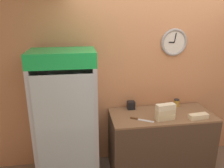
{
  "coord_description": "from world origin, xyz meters",
  "views": [
    {
      "loc": [
        -1.13,
        -1.81,
        2.21
      ],
      "look_at": [
        -0.7,
        0.97,
        1.32
      ],
      "focal_mm": 35.0,
      "sensor_mm": 36.0,
      "label": 1
    }
  ],
  "objects_px": {
    "beverage_cooler": "(66,110)",
    "condiment_jar": "(176,103)",
    "chefs_knife": "(139,119)",
    "sandwich_stack_top": "(166,107)",
    "sandwich_stack_bottom": "(165,117)",
    "sandwich_flat_left": "(198,116)",
    "sandwich_stack_middle": "(165,112)",
    "napkin_dispenser": "(131,105)"
  },
  "relations": [
    {
      "from": "condiment_jar",
      "to": "chefs_knife",
      "type": "bearing_deg",
      "value": -152.65
    },
    {
      "from": "napkin_dispenser",
      "to": "sandwich_stack_top",
      "type": "bearing_deg",
      "value": -48.01
    },
    {
      "from": "sandwich_stack_top",
      "to": "napkin_dispenser",
      "type": "bearing_deg",
      "value": 131.99
    },
    {
      "from": "sandwich_stack_top",
      "to": "sandwich_flat_left",
      "type": "distance_m",
      "value": 0.48
    },
    {
      "from": "napkin_dispenser",
      "to": "sandwich_stack_middle",
      "type": "bearing_deg",
      "value": -48.01
    },
    {
      "from": "sandwich_stack_middle",
      "to": "napkin_dispenser",
      "type": "distance_m",
      "value": 0.55
    },
    {
      "from": "sandwich_stack_middle",
      "to": "sandwich_stack_bottom",
      "type": "bearing_deg",
      "value": 0.0
    },
    {
      "from": "condiment_jar",
      "to": "sandwich_stack_bottom",
      "type": "bearing_deg",
      "value": -130.36
    },
    {
      "from": "chefs_knife",
      "to": "condiment_jar",
      "type": "distance_m",
      "value": 0.78
    },
    {
      "from": "beverage_cooler",
      "to": "chefs_knife",
      "type": "height_order",
      "value": "beverage_cooler"
    },
    {
      "from": "sandwich_stack_bottom",
      "to": "sandwich_stack_middle",
      "type": "height_order",
      "value": "sandwich_stack_middle"
    },
    {
      "from": "beverage_cooler",
      "to": "condiment_jar",
      "type": "bearing_deg",
      "value": 6.42
    },
    {
      "from": "beverage_cooler",
      "to": "chefs_knife",
      "type": "bearing_deg",
      "value": -10.26
    },
    {
      "from": "sandwich_stack_bottom",
      "to": "chefs_knife",
      "type": "xyz_separation_m",
      "value": [
        -0.34,
        0.05,
        -0.03
      ]
    },
    {
      "from": "sandwich_stack_bottom",
      "to": "condiment_jar",
      "type": "height_order",
      "value": "condiment_jar"
    },
    {
      "from": "sandwich_flat_left",
      "to": "condiment_jar",
      "type": "xyz_separation_m",
      "value": [
        -0.11,
        0.45,
        0.02
      ]
    },
    {
      "from": "sandwich_stack_top",
      "to": "chefs_knife",
      "type": "bearing_deg",
      "value": 171.51
    },
    {
      "from": "beverage_cooler",
      "to": "napkin_dispenser",
      "type": "relative_size",
      "value": 15.12
    },
    {
      "from": "sandwich_stack_middle",
      "to": "napkin_dispenser",
      "type": "xyz_separation_m",
      "value": [
        -0.37,
        0.41,
        -0.05
      ]
    },
    {
      "from": "napkin_dispenser",
      "to": "chefs_knife",
      "type": "bearing_deg",
      "value": -86.29
    },
    {
      "from": "chefs_knife",
      "to": "sandwich_flat_left",
      "type": "bearing_deg",
      "value": -6.5
    },
    {
      "from": "beverage_cooler",
      "to": "napkin_dispenser",
      "type": "bearing_deg",
      "value": 11.2
    },
    {
      "from": "chefs_knife",
      "to": "napkin_dispenser",
      "type": "height_order",
      "value": "napkin_dispenser"
    },
    {
      "from": "sandwich_stack_bottom",
      "to": "sandwich_flat_left",
      "type": "distance_m",
      "value": 0.46
    },
    {
      "from": "sandwich_stack_middle",
      "to": "sandwich_flat_left",
      "type": "relative_size",
      "value": 0.98
    },
    {
      "from": "beverage_cooler",
      "to": "sandwich_stack_top",
      "type": "relative_size",
      "value": 6.78
    },
    {
      "from": "beverage_cooler",
      "to": "sandwich_flat_left",
      "type": "height_order",
      "value": "beverage_cooler"
    },
    {
      "from": "sandwich_stack_middle",
      "to": "sandwich_flat_left",
      "type": "bearing_deg",
      "value": -4.99
    },
    {
      "from": "sandwich_stack_bottom",
      "to": "chefs_knife",
      "type": "height_order",
      "value": "sandwich_stack_bottom"
    },
    {
      "from": "beverage_cooler",
      "to": "condiment_jar",
      "type": "relative_size",
      "value": 16.22
    },
    {
      "from": "sandwich_stack_middle",
      "to": "chefs_knife",
      "type": "distance_m",
      "value": 0.36
    },
    {
      "from": "sandwich_stack_middle",
      "to": "sandwich_flat_left",
      "type": "xyz_separation_m",
      "value": [
        0.46,
        -0.04,
        -0.08
      ]
    },
    {
      "from": "beverage_cooler",
      "to": "sandwich_stack_bottom",
      "type": "bearing_deg",
      "value": -9.79
    },
    {
      "from": "beverage_cooler",
      "to": "chefs_knife",
      "type": "relative_size",
      "value": 6.1
    },
    {
      "from": "sandwich_stack_middle",
      "to": "napkin_dispenser",
      "type": "relative_size",
      "value": 2.24
    },
    {
      "from": "condiment_jar",
      "to": "napkin_dispenser",
      "type": "xyz_separation_m",
      "value": [
        -0.72,
        -0.0,
        0.01
      ]
    },
    {
      "from": "sandwich_stack_bottom",
      "to": "sandwich_flat_left",
      "type": "xyz_separation_m",
      "value": [
        0.46,
        -0.04,
        -0.0
      ]
    },
    {
      "from": "sandwich_stack_middle",
      "to": "napkin_dispenser",
      "type": "height_order",
      "value": "sandwich_stack_middle"
    },
    {
      "from": "sandwich_stack_middle",
      "to": "condiment_jar",
      "type": "bearing_deg",
      "value": 49.64
    },
    {
      "from": "beverage_cooler",
      "to": "sandwich_stack_middle",
      "type": "xyz_separation_m",
      "value": [
        1.3,
        -0.22,
        -0.01
      ]
    },
    {
      "from": "sandwich_stack_middle",
      "to": "sandwich_stack_top",
      "type": "bearing_deg",
      "value": 0.0
    },
    {
      "from": "sandwich_flat_left",
      "to": "chefs_knife",
      "type": "xyz_separation_m",
      "value": [
        -0.8,
        0.09,
        -0.03
      ]
    }
  ]
}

